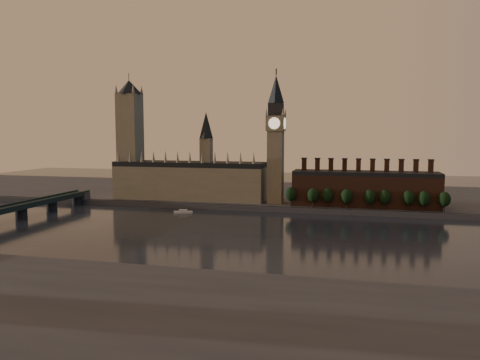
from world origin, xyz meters
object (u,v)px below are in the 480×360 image
object	(u,v)px
big_ben	(276,138)
river_boat	(183,212)
westminster_bridge	(0,213)
victoria_tower	(130,135)

from	to	relation	value
big_ben	river_boat	bearing A→B (deg)	-145.89
westminster_bridge	river_boat	size ratio (longest dim) A/B	13.70
victoria_tower	big_ben	bearing A→B (deg)	-2.20
big_ben	river_boat	size ratio (longest dim) A/B	7.33
westminster_bridge	river_boat	world-z (taller)	westminster_bridge
victoria_tower	westminster_bridge	distance (m)	133.21
river_boat	victoria_tower	bearing A→B (deg)	130.12
victoria_tower	big_ben	size ratio (longest dim) A/B	1.01
westminster_bridge	river_boat	xyz separation A→B (m)	(101.89, 69.96, -6.36)
victoria_tower	westminster_bridge	world-z (taller)	victoria_tower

